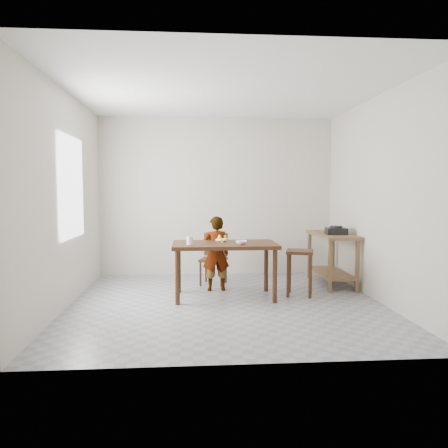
{
  "coord_description": "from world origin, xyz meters",
  "views": [
    {
      "loc": [
        -0.46,
        -5.55,
        1.47
      ],
      "look_at": [
        0.0,
        0.4,
        1.0
      ],
      "focal_mm": 35.0,
      "sensor_mm": 36.0,
      "label": 1
    }
  ],
  "objects": [
    {
      "name": "child",
      "position": [
        -0.09,
        0.73,
        0.54
      ],
      "size": [
        0.42,
        0.3,
        1.09
      ],
      "primitive_type": "imported",
      "rotation": [
        0.0,
        0.0,
        3.23
      ],
      "color": "silver",
      "rests_on": "floor"
    },
    {
      "name": "glass_tumbler",
      "position": [
        -0.47,
        0.16,
        0.8
      ],
      "size": [
        0.11,
        0.11,
        0.11
      ],
      "primitive_type": "cylinder",
      "rotation": [
        0.0,
        0.0,
        0.42
      ],
      "color": "white",
      "rests_on": "dining_table"
    },
    {
      "name": "window_pane",
      "position": [
        -1.97,
        0.2,
        1.5
      ],
      "size": [
        0.02,
        1.1,
        1.3
      ],
      "primitive_type": "cube",
      "color": "white",
      "rests_on": "wall_left"
    },
    {
      "name": "prep_counter",
      "position": [
        1.72,
        1.0,
        0.4
      ],
      "size": [
        0.5,
        1.2,
        0.8
      ],
      "primitive_type": null,
      "color": "brown",
      "rests_on": "floor"
    },
    {
      "name": "stool",
      "position": [
        1.05,
        0.35,
        0.32
      ],
      "size": [
        0.45,
        0.45,
        0.63
      ],
      "primitive_type": null,
      "rotation": [
        0.0,
        0.0,
        -0.29
      ],
      "color": "#371E0F",
      "rests_on": "floor"
    },
    {
      "name": "floor",
      "position": [
        0.0,
        0.0,
        -0.02
      ],
      "size": [
        4.0,
        4.0,
        0.04
      ],
      "primitive_type": "cube",
      "color": "gray",
      "rests_on": "ground"
    },
    {
      "name": "serving_bowl",
      "position": [
        1.75,
        1.21,
        0.82
      ],
      "size": [
        0.25,
        0.25,
        0.05
      ],
      "primitive_type": "imported",
      "rotation": [
        0.0,
        0.0,
        0.41
      ],
      "color": "white",
      "rests_on": "prep_counter"
    },
    {
      "name": "wall_back",
      "position": [
        0.0,
        2.02,
        1.35
      ],
      "size": [
        4.0,
        0.04,
        2.7
      ],
      "primitive_type": "cube",
      "color": "beige",
      "rests_on": "ground"
    },
    {
      "name": "wall_left",
      "position": [
        -2.02,
        0.0,
        1.35
      ],
      "size": [
        0.04,
        4.0,
        2.7
      ],
      "primitive_type": "cube",
      "color": "beige",
      "rests_on": "ground"
    },
    {
      "name": "banana",
      "position": [
        -0.03,
        0.43,
        0.78
      ],
      "size": [
        0.22,
        0.19,
        0.06
      ],
      "primitive_type": null,
      "rotation": [
        0.0,
        0.0,
        -0.38
      ],
      "color": "#E1D44D",
      "rests_on": "dining_table"
    },
    {
      "name": "gas_burner",
      "position": [
        1.73,
        0.85,
        0.85
      ],
      "size": [
        0.33,
        0.33,
        0.1
      ],
      "primitive_type": "cube",
      "rotation": [
        0.0,
        0.0,
        -0.12
      ],
      "color": "black",
      "rests_on": "prep_counter"
    },
    {
      "name": "ceiling",
      "position": [
        0.0,
        0.0,
        2.72
      ],
      "size": [
        4.0,
        4.0,
        0.04
      ],
      "primitive_type": "cube",
      "color": "white",
      "rests_on": "wall_back"
    },
    {
      "name": "wall_right",
      "position": [
        2.02,
        0.0,
        1.35
      ],
      "size": [
        0.04,
        4.0,
        2.7
      ],
      "primitive_type": "cube",
      "color": "beige",
      "rests_on": "ground"
    },
    {
      "name": "wall_front",
      "position": [
        0.0,
        -2.02,
        1.35
      ],
      "size": [
        4.0,
        0.04,
        2.7
      ],
      "primitive_type": "cube",
      "color": "beige",
      "rests_on": "ground"
    },
    {
      "name": "small_bowl",
      "position": [
        0.21,
        0.15,
        0.77
      ],
      "size": [
        0.17,
        0.17,
        0.05
      ],
      "primitive_type": "imported",
      "rotation": [
        0.0,
        0.0,
        -0.12
      ],
      "color": "white",
      "rests_on": "dining_table"
    },
    {
      "name": "dining_chair",
      "position": [
        -0.11,
        1.14,
        0.39
      ],
      "size": [
        0.48,
        0.48,
        0.79
      ],
      "primitive_type": null,
      "rotation": [
        0.0,
        0.0,
        -0.3
      ],
      "color": "#371E0F",
      "rests_on": "floor"
    },
    {
      "name": "dining_table",
      "position": [
        0.0,
        0.3,
        0.38
      ],
      "size": [
        1.4,
        0.8,
        0.75
      ],
      "primitive_type": null,
      "color": "#371E0F",
      "rests_on": "floor"
    }
  ]
}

